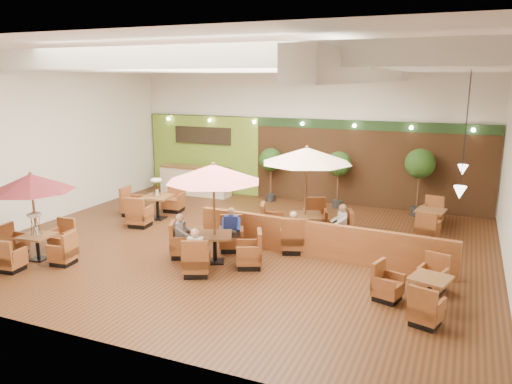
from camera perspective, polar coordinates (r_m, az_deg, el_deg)
The scene contains 17 objects.
room at distance 14.91m, azimuth 0.91°, elevation 8.59°, with size 14.04×14.00×5.52m.
service_counter at distance 20.84m, azimuth -6.94°, elevation 1.28°, with size 3.00×0.75×1.18m.
booth_divider at distance 13.55m, azimuth 7.05°, elevation -5.50°, with size 7.17×0.18×0.99m, color brown.
table_0 at distance 14.24m, azimuth -24.14°, elevation -0.88°, with size 2.37×2.37×2.40m.
table_1 at distance 12.81m, azimuth -4.84°, elevation -0.36°, with size 2.81×2.81×2.68m.
table_2 at distance 14.51m, azimuth 5.76°, elevation 1.64°, with size 2.98×2.98×2.87m.
table_3 at distance 17.62m, azimuth -11.93°, elevation -1.46°, with size 1.91×2.80×1.59m.
table_4 at distance 11.35m, azimuth 17.91°, elevation -10.72°, with size 1.68×2.42×0.86m.
table_5 at distance 16.59m, azimuth 19.25°, elevation -3.20°, with size 0.96×2.57×0.93m.
topiary_0 at distance 19.43m, azimuth 1.70°, elevation 3.47°, with size 0.90×0.90×2.10m.
topiary_1 at distance 18.63m, azimuth 9.43°, elevation 2.94°, with size 0.91×0.91×2.12m.
topiary_2 at distance 18.15m, azimuth 18.22°, elevation 2.82°, with size 1.02×1.02×2.38m.
diner_0 at distance 12.29m, azimuth -6.89°, elevation -6.22°, with size 0.41×0.37×0.76m.
diner_1 at distance 13.93m, azimuth -2.87°, elevation -3.79°, with size 0.43×0.40×0.78m.
diner_2 at distance 13.57m, azimuth -8.42°, elevation -4.41°, with size 0.38×0.42×0.76m.
diner_3 at distance 13.83m, azimuth 4.34°, elevation -4.01°, with size 0.40×0.36×0.74m.
diner_4 at distance 14.52m, azimuth 9.62°, elevation -3.26°, with size 0.41×0.44×0.79m.
Camera 1 is at (5.87, -12.54, 4.75)m, focal length 35.00 mm.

